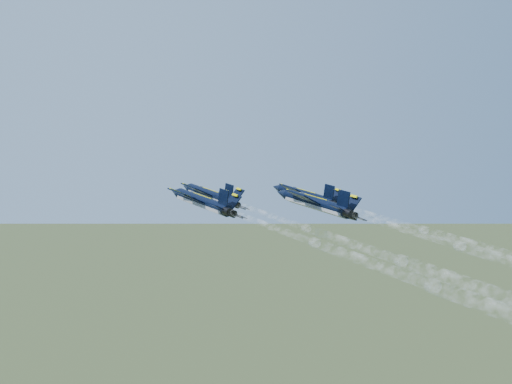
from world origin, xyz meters
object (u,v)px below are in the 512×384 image
object	(u,v)px
jet_lead	(210,195)
jet_left	(202,202)
jet_right	(305,196)
jet_slot	(315,203)

from	to	relation	value
jet_lead	jet_left	xyz separation A→B (m)	(-4.95, -16.07, 0.00)
jet_right	jet_slot	world-z (taller)	same
jet_lead	jet_left	distance (m)	16.81
jet_lead	jet_slot	size ratio (longest dim) A/B	1.00
jet_lead	jet_left	world-z (taller)	same
jet_left	jet_right	size ratio (longest dim) A/B	1.00
jet_left	jet_right	world-z (taller)	same
jet_lead	jet_slot	xyz separation A→B (m)	(10.49, -23.92, 0.00)
jet_right	jet_slot	distance (m)	17.29
jet_lead	jet_slot	bearing A→B (deg)	-88.00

